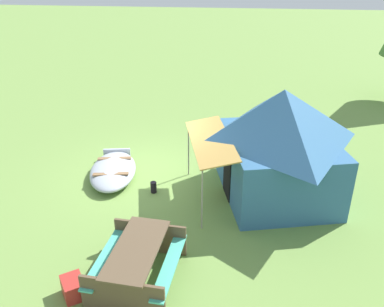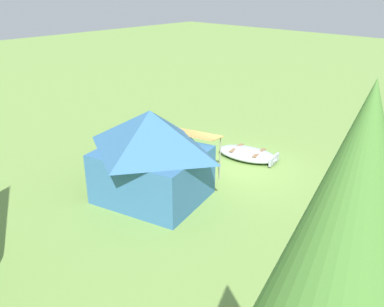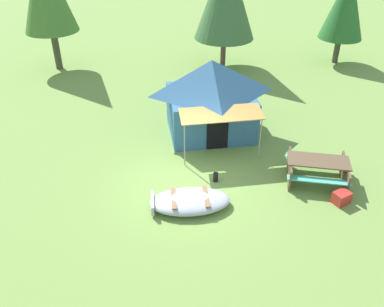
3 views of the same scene
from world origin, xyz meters
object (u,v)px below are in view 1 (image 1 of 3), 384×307
object	(u,v)px
canvas_cabin_tent	(279,142)
fuel_can	(154,187)
picnic_table	(137,259)
cooler_box	(73,288)
beached_rowboat	(113,170)

from	to	relation	value
canvas_cabin_tent	fuel_can	size ratio (longest dim) A/B	13.96
picnic_table	fuel_can	bearing A→B (deg)	-173.57
canvas_cabin_tent	picnic_table	xyz separation A→B (m)	(3.50, -2.81, -0.99)
cooler_box	fuel_can	size ratio (longest dim) A/B	1.60
beached_rowboat	canvas_cabin_tent	bearing A→B (deg)	85.45
picnic_table	fuel_can	xyz separation A→B (m)	(-3.16, -0.36, -0.33)
picnic_table	cooler_box	world-z (taller)	picnic_table
canvas_cabin_tent	cooler_box	size ratio (longest dim) A/B	8.73
fuel_can	picnic_table	bearing A→B (deg)	6.43
beached_rowboat	canvas_cabin_tent	distance (m)	4.66
picnic_table	canvas_cabin_tent	bearing A→B (deg)	141.29
canvas_cabin_tent	cooler_box	distance (m)	5.77
canvas_cabin_tent	cooler_box	world-z (taller)	canvas_cabin_tent
picnic_table	beached_rowboat	bearing A→B (deg)	-156.70
beached_rowboat	cooler_box	size ratio (longest dim) A/B	5.24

